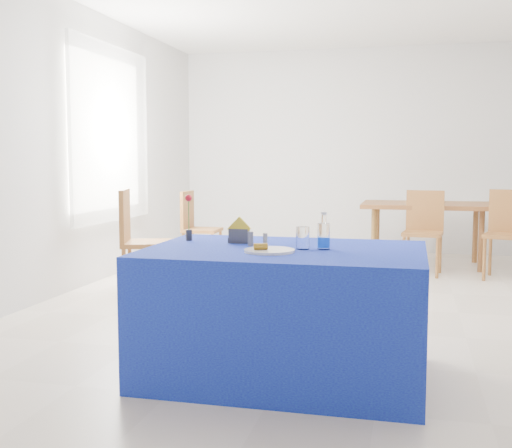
# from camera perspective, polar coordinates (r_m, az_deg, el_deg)

# --- Properties ---
(floor) EXTENTS (7.00, 7.00, 0.00)m
(floor) POSITION_cam_1_polar(r_m,az_deg,el_deg) (5.69, 6.24, -7.24)
(floor) COLOR beige
(floor) RESTS_ON ground
(room_shell) EXTENTS (7.00, 7.00, 7.00)m
(room_shell) POSITION_cam_1_polar(r_m,az_deg,el_deg) (5.57, 6.43, 10.59)
(room_shell) COLOR silver
(room_shell) RESTS_ON ground
(window_pane) EXTENTS (0.04, 1.50, 1.60)m
(window_pane) POSITION_cam_1_polar(r_m,az_deg,el_deg) (7.06, -13.19, 7.83)
(window_pane) COLOR white
(window_pane) RESTS_ON room_shell
(curtain) EXTENTS (0.04, 1.75, 1.85)m
(curtain) POSITION_cam_1_polar(r_m,az_deg,el_deg) (7.03, -12.68, 7.85)
(curtain) COLOR white
(curtain) RESTS_ON room_shell
(plate) EXTENTS (0.29, 0.29, 0.01)m
(plate) POSITION_cam_1_polar(r_m,az_deg,el_deg) (3.59, 1.21, -2.38)
(plate) COLOR silver
(plate) RESTS_ON blue_table
(drinking_glass) EXTENTS (0.08, 0.08, 0.13)m
(drinking_glass) POSITION_cam_1_polar(r_m,az_deg,el_deg) (3.70, 4.18, -1.25)
(drinking_glass) COLOR white
(drinking_glass) RESTS_ON blue_table
(salt_shaker) EXTENTS (0.03, 0.03, 0.08)m
(salt_shaker) POSITION_cam_1_polar(r_m,az_deg,el_deg) (3.84, -0.49, -1.32)
(salt_shaker) COLOR slate
(salt_shaker) RESTS_ON blue_table
(pepper_shaker) EXTENTS (0.03, 0.03, 0.08)m
(pepper_shaker) POSITION_cam_1_polar(r_m,az_deg,el_deg) (3.77, 0.82, -1.45)
(pepper_shaker) COLOR slate
(pepper_shaker) RESTS_ON blue_table
(blue_table) EXTENTS (1.60, 1.10, 0.76)m
(blue_table) POSITION_cam_1_polar(r_m,az_deg,el_deg) (3.81, 2.56, -7.86)
(blue_table) COLOR #0F1291
(blue_table) RESTS_ON floor
(water_bottle) EXTENTS (0.07, 0.07, 0.21)m
(water_bottle) POSITION_cam_1_polar(r_m,az_deg,el_deg) (3.71, 6.03, -1.15)
(water_bottle) COLOR white
(water_bottle) RESTS_ON blue_table
(napkin_holder) EXTENTS (0.15, 0.06, 0.17)m
(napkin_holder) POSITION_cam_1_polar(r_m,az_deg,el_deg) (3.96, -1.52, -1.01)
(napkin_holder) COLOR #343539
(napkin_holder) RESTS_ON blue_table
(rose_vase) EXTENTS (0.04, 0.04, 0.29)m
(rose_vase) POSITION_cam_1_polar(r_m,az_deg,el_deg) (4.10, -5.99, 0.43)
(rose_vase) COLOR #25252A
(rose_vase) RESTS_ON blue_table
(oak_table) EXTENTS (1.52, 0.98, 0.76)m
(oak_table) POSITION_cam_1_polar(r_m,az_deg,el_deg) (7.98, 14.92, 1.25)
(oak_table) COLOR brown
(oak_table) RESTS_ON floor
(chair_bg_left) EXTENTS (0.46, 0.46, 0.93)m
(chair_bg_left) POSITION_cam_1_polar(r_m,az_deg,el_deg) (7.40, 14.68, -0.16)
(chair_bg_left) COLOR #985F2C
(chair_bg_left) RESTS_ON floor
(chair_bg_right) EXTENTS (0.52, 0.52, 0.95)m
(chair_bg_right) POSITION_cam_1_polar(r_m,az_deg,el_deg) (7.37, 21.46, -0.30)
(chair_bg_right) COLOR #985F2C
(chair_bg_right) RESTS_ON floor
(chair_win_a) EXTENTS (0.56, 0.56, 1.00)m
(chair_win_a) POSITION_cam_1_polar(r_m,az_deg,el_deg) (6.06, -10.52, -0.96)
(chair_win_a) COLOR #985F2C
(chair_win_a) RESTS_ON floor
(chair_win_b) EXTENTS (0.41, 0.41, 0.91)m
(chair_win_b) POSITION_cam_1_polar(r_m,az_deg,el_deg) (7.59, -5.41, 0.04)
(chair_win_b) COLOR #985F2C
(chair_win_b) RESTS_ON floor
(banana_pieces) EXTENTS (0.09, 0.06, 0.04)m
(banana_pieces) POSITION_cam_1_polar(r_m,az_deg,el_deg) (3.57, 0.43, -2.00)
(banana_pieces) COLOR gold
(banana_pieces) RESTS_ON plate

